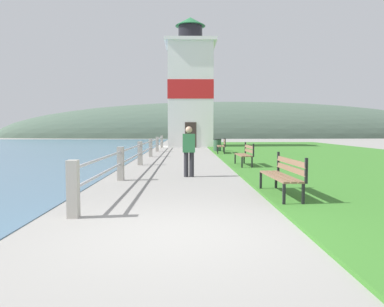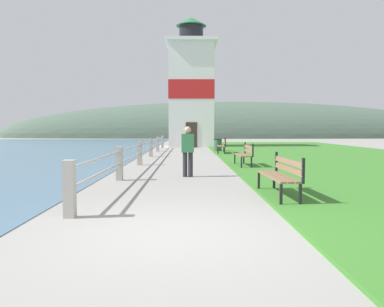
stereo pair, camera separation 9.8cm
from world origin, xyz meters
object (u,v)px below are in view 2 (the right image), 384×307
Objects in this scene: park_bench_midway at (245,153)px; trash_bin at (218,145)px; lighthouse at (191,90)px; person_strolling at (188,150)px; park_bench_near at (281,173)px; park_bench_far at (223,145)px.

park_bench_midway is 9.55m from trash_bin.
person_strolling is (-0.27, -19.76, -3.89)m from lighthouse.
person_strolling reaches higher than trash_bin.
lighthouse is (-1.95, 16.82, 4.19)m from park_bench_midway.
lighthouse is 6.80× the size of person_strolling.
lighthouse reaches higher than park_bench_midway.
lighthouse reaches higher than trash_bin.
park_bench_near is 14.03m from park_bench_far.
person_strolling is (-2.04, -10.44, 0.31)m from park_bench_far.
park_bench_far is 10.64m from person_strolling.
trash_bin is at bearing -83.13° from park_bench_far.
park_bench_near is 23.79m from lighthouse.
park_bench_midway is at bearing 95.10° from park_bench_far.
park_bench_near is 1.03× the size of park_bench_far.
lighthouse reaches higher than person_strolling.
trash_bin is at bearing -7.22° from person_strolling.
park_bench_near is 6.53m from park_bench_midway.
person_strolling is 1.86× the size of trash_bin.
park_bench_midway is 1.06× the size of person_strolling.
trash_bin is (-0.11, 2.05, -0.12)m from park_bench_far.
person_strolling is at bearing -90.78° from lighthouse.
park_bench_midway is at bearing -93.87° from park_bench_near.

